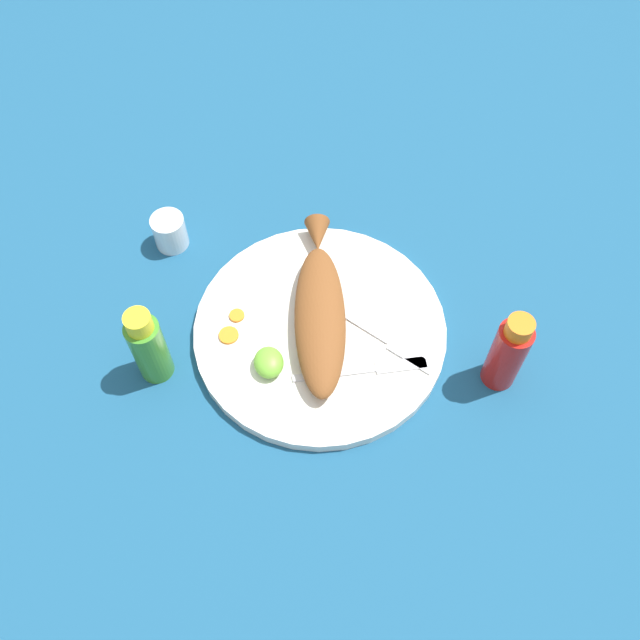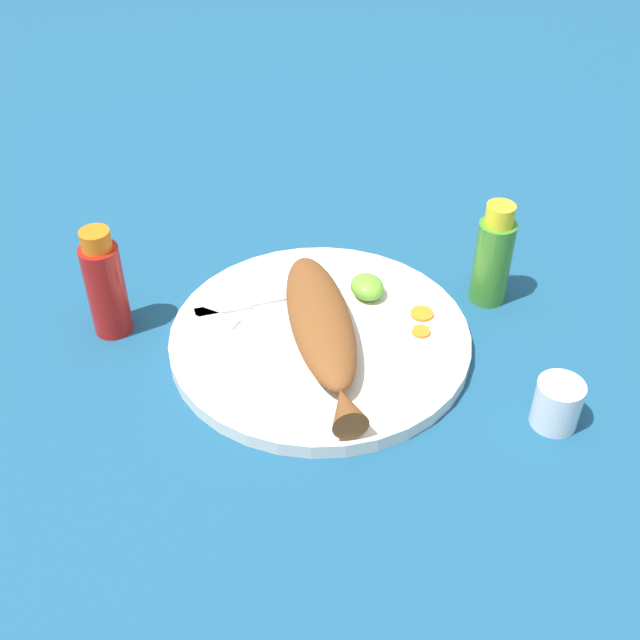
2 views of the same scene
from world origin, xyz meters
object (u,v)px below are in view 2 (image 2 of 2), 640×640
(main_plate, at_px, (320,339))
(hot_sauce_bottle_red, at_px, (105,285))
(fried_fish, at_px, (322,327))
(fork_far, at_px, (258,302))
(salt_cup, at_px, (557,406))
(fork_near, at_px, (243,327))
(hot_sauce_bottle_green, at_px, (493,257))

(main_plate, distance_m, hot_sauce_bottle_red, 0.26)
(fried_fish, height_order, fork_far, fried_fish)
(fried_fish, distance_m, salt_cup, 0.27)
(fried_fish, xyz_separation_m, hot_sauce_bottle_red, (0.13, 0.23, 0.03))
(fork_near, bearing_deg, hot_sauce_bottle_green, -137.52)
(fork_near, height_order, fork_far, same)
(fork_far, relative_size, salt_cup, 3.34)
(main_plate, relative_size, fork_near, 2.48)
(main_plate, xyz_separation_m, fork_far, (0.08, 0.05, 0.01))
(fried_fish, distance_m, hot_sauce_bottle_red, 0.26)
(fork_far, height_order, salt_cup, salt_cup)
(fried_fish, height_order, fork_near, fried_fish)
(main_plate, xyz_separation_m, hot_sauce_bottle_green, (0.01, -0.23, 0.06))
(fork_far, distance_m, salt_cup, 0.38)
(main_plate, relative_size, hot_sauce_bottle_green, 2.59)
(fried_fish, distance_m, fork_near, 0.10)
(fried_fish, bearing_deg, fork_near, 66.45)
(fork_far, bearing_deg, hot_sauce_bottle_green, 170.05)
(fork_far, bearing_deg, fried_fish, 121.60)
(main_plate, relative_size, fried_fish, 1.19)
(fried_fish, distance_m, hot_sauce_bottle_green, 0.24)
(main_plate, xyz_separation_m, fork_near, (0.04, 0.08, 0.01))
(fried_fish, xyz_separation_m, fork_near, (0.05, 0.08, -0.02))
(fried_fish, bearing_deg, fork_far, 38.02)
(salt_cup, bearing_deg, hot_sauce_bottle_red, 53.19)
(main_plate, bearing_deg, hot_sauce_bottle_red, 63.77)
(fork_near, distance_m, hot_sauce_bottle_green, 0.32)
(hot_sauce_bottle_red, bearing_deg, fork_far, -100.88)
(hot_sauce_bottle_red, xyz_separation_m, salt_cup, (-0.32, -0.42, -0.04))
(fork_far, height_order, hot_sauce_bottle_green, hot_sauce_bottle_green)
(hot_sauce_bottle_red, bearing_deg, salt_cup, -126.81)
(fork_near, bearing_deg, main_plate, -157.76)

